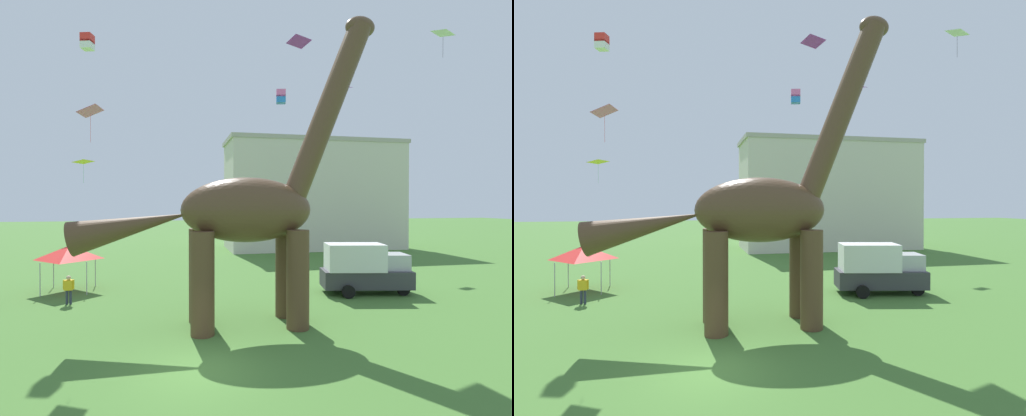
{
  "view_description": "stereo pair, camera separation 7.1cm",
  "coord_description": "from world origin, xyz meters",
  "views": [
    {
      "loc": [
        -0.73,
        -13.35,
        5.78
      ],
      "look_at": [
        3.36,
        6.29,
        5.54
      ],
      "focal_mm": 27.14,
      "sensor_mm": 36.0,
      "label": 1
    },
    {
      "loc": [
        -0.66,
        -13.37,
        5.78
      ],
      "look_at": [
        3.36,
        6.29,
        5.54
      ],
      "focal_mm": 27.14,
      "sensor_mm": 36.0,
      "label": 2
    }
  ],
  "objects": [
    {
      "name": "parked_box_truck",
      "position": [
        11.13,
        9.47,
        1.65
      ],
      "size": [
        5.9,
        3.13,
        3.2
      ],
      "rotation": [
        0.0,
        0.0,
        -0.19
      ],
      "color": "#38383D",
      "rests_on": "ground_plane"
    },
    {
      "name": "festival_canopy_tent",
      "position": [
        -7.6,
        14.01,
        2.54
      ],
      "size": [
        3.15,
        3.15,
        3.0
      ],
      "color": "#B2B2B7",
      "rests_on": "ground_plane"
    },
    {
      "name": "kite_high_right",
      "position": [
        6.82,
        9.82,
        15.88
      ],
      "size": [
        1.3,
        1.62,
        0.23
      ],
      "color": "purple"
    },
    {
      "name": "background_building_block",
      "position": [
        16.7,
        34.18,
        6.91
      ],
      "size": [
        22.51,
        8.76,
        13.8
      ],
      "color": "beige",
      "rests_on": "ground_plane"
    },
    {
      "name": "kite_apex",
      "position": [
        16.79,
        24.43,
        17.99
      ],
      "size": [
        1.31,
        1.14,
        0.2
      ],
      "color": "purple"
    },
    {
      "name": "person_far_spectator",
      "position": [
        -6.74,
        10.42,
        1.0
      ],
      "size": [
        0.62,
        0.27,
        1.65
      ],
      "rotation": [
        0.0,
        0.0,
        4.05
      ],
      "color": "#2D3347",
      "rests_on": "ground_plane"
    },
    {
      "name": "person_near_flyer",
      "position": [
        11.81,
        13.73,
        0.99
      ],
      "size": [
        0.61,
        0.27,
        1.64
      ],
      "rotation": [
        0.0,
        0.0,
        6.21
      ],
      "color": "#6B6056",
      "rests_on": "ground_plane"
    },
    {
      "name": "kite_mid_center",
      "position": [
        -6.34,
        13.63,
        16.3
      ],
      "size": [
        0.84,
        0.84,
        0.98
      ],
      "color": "red"
    },
    {
      "name": "dinosaur_sculpture",
      "position": [
        2.52,
        4.65,
        5.47
      ],
      "size": [
        14.48,
        3.07,
        15.14
      ],
      "rotation": [
        0.0,
        0.0,
        -0.42
      ],
      "color": "#513823",
      "rests_on": "ground_plane"
    },
    {
      "name": "ground_plane",
      "position": [
        0.0,
        0.0,
        0.0
      ],
      "size": [
        240.0,
        240.0,
        0.0
      ],
      "primitive_type": "plane",
      "color": "#42702D"
    },
    {
      "name": "kite_mid_left",
      "position": [
        -4.69,
        6.31,
        10.17
      ],
      "size": [
        1.07,
        1.4,
        1.68
      ],
      "color": "pink"
    },
    {
      "name": "kite_far_left",
      "position": [
        9.59,
        24.0,
        16.43
      ],
      "size": [
        1.1,
        1.1,
        1.3
      ],
      "color": "pink"
    },
    {
      "name": "kite_drifting",
      "position": [
        -7.92,
        19.65,
        9.09
      ],
      "size": [
        1.6,
        1.79,
        1.8
      ],
      "color": "yellow"
    },
    {
      "name": "kite_high_left",
      "position": [
        11.72,
        2.88,
        13.86
      ],
      "size": [
        1.25,
        1.14,
        1.25
      ],
      "color": "white"
    }
  ]
}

